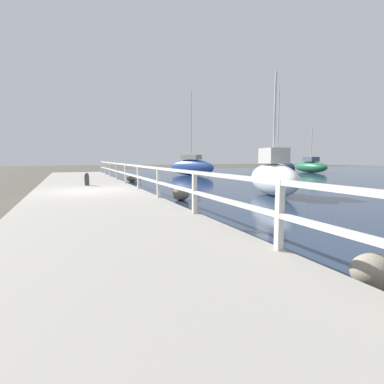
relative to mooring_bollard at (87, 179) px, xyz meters
name	(u,v)px	position (x,y,z in m)	size (l,w,h in m)	color
ground_plane	(89,197)	(-0.07, -2.57, -0.61)	(120.00, 120.00, 0.00)	#4C473D
dock_walkway	(89,194)	(-0.07, -2.57, -0.46)	(4.42, 36.00, 0.29)	#9E998E
railing	(138,173)	(2.05, -2.57, 0.41)	(0.10, 32.50, 1.06)	silver
boulder_upstream	(375,272)	(2.71, -13.34, -0.37)	(0.62, 0.56, 0.46)	gray
boulder_water_edge	(137,179)	(3.60, 4.97, -0.42)	(0.49, 0.44, 0.37)	gray
boulder_far_strip	(181,194)	(3.23, -4.86, -0.35)	(0.68, 0.61, 0.51)	slate
boulder_downstream	(132,178)	(3.26, 5.23, -0.34)	(0.72, 0.64, 0.54)	slate
mooring_bollard	(87,179)	(0.00, 0.00, 0.00)	(0.23, 0.23, 0.63)	#333338
sailboat_white	(273,177)	(7.56, -4.93, 0.22)	(2.16, 4.41, 5.33)	white
sailboat_navy	(277,166)	(17.15, 7.01, 0.27)	(1.32, 4.60, 8.25)	#192347
sailboat_blue	(191,167)	(9.96, 10.58, 0.24)	(3.21, 5.69, 7.73)	#2D4C9E
sailboat_green	(310,166)	(24.67, 10.63, 0.11)	(1.95, 5.22, 5.04)	#236B42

